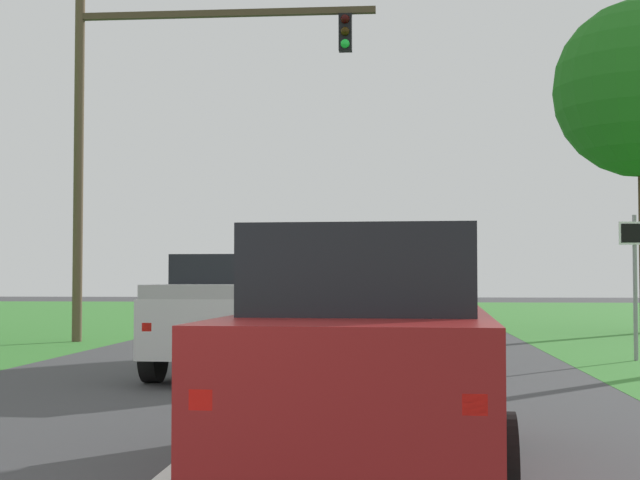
# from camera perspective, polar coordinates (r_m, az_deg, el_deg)

# --- Properties ---
(ground_plane) EXTENTS (120.00, 120.00, 0.00)m
(ground_plane) POSITION_cam_1_polar(r_m,az_deg,el_deg) (14.86, -2.33, -8.40)
(ground_plane) COLOR #424244
(red_suv_near) EXTENTS (2.28, 4.66, 1.96)m
(red_suv_near) POSITION_cam_1_polar(r_m,az_deg,el_deg) (7.63, 2.98, -6.47)
(red_suv_near) COLOR maroon
(red_suv_near) RESTS_ON ground_plane
(pickup_truck_lead) EXTENTS (2.48, 4.96, 1.94)m
(pickup_truck_lead) POSITION_cam_1_polar(r_m,az_deg,el_deg) (15.39, -4.87, -4.50)
(pickup_truck_lead) COLOR silver
(pickup_truck_lead) RESTS_ON ground_plane
(traffic_light) EXTENTS (7.48, 0.40, 8.67)m
(traffic_light) POSITION_cam_1_polar(r_m,az_deg,el_deg) (23.58, -10.34, 7.71)
(traffic_light) COLOR brown
(traffic_light) RESTS_ON ground_plane
(keep_moving_sign) EXTENTS (0.60, 0.09, 2.77)m
(keep_moving_sign) POSITION_cam_1_polar(r_m,az_deg,el_deg) (18.74, 18.69, -1.61)
(keep_moving_sign) COLOR gray
(keep_moving_sign) RESTS_ON ground_plane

